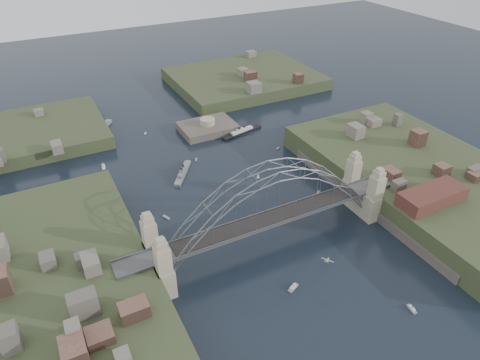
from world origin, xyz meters
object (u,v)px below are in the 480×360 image
(fort_island, at_px, (208,132))
(wharf_shed, at_px, (432,196))
(bridge, at_px, (272,206))
(ocean_liner, at_px, (242,132))
(naval_cruiser_near, at_px, (183,173))
(naval_cruiser_far, at_px, (99,129))

(fort_island, bearing_deg, wharf_shed, -69.15)
(bridge, bearing_deg, wharf_shed, -17.65)
(wharf_shed, bearing_deg, bridge, 162.35)
(bridge, height_order, ocean_liner, bridge)
(naval_cruiser_near, height_order, ocean_liner, naval_cruiser_near)
(bridge, relative_size, fort_island, 3.82)
(fort_island, distance_m, wharf_shed, 90.48)
(bridge, distance_m, naval_cruiser_far, 94.94)
(naval_cruiser_near, xyz_separation_m, ocean_liner, (32.26, 17.70, -0.02))
(wharf_shed, height_order, naval_cruiser_far, wharf_shed)
(wharf_shed, distance_m, ocean_liner, 78.65)
(fort_island, xyz_separation_m, wharf_shed, (32.00, -84.00, 10.34))
(fort_island, distance_m, naval_cruiser_near, 33.76)
(fort_island, height_order, naval_cruiser_far, naval_cruiser_far)
(naval_cruiser_far, height_order, ocean_liner, naval_cruiser_far)
(fort_island, xyz_separation_m, naval_cruiser_near, (-21.01, -26.40, 1.07))
(bridge, height_order, naval_cruiser_near, bridge)
(bridge, bearing_deg, naval_cruiser_near, 101.68)
(bridge, bearing_deg, ocean_liner, 69.23)
(fort_island, height_order, naval_cruiser_near, fort_island)
(bridge, xyz_separation_m, naval_cruiser_near, (-9.01, 43.60, -11.59))
(bridge, xyz_separation_m, ocean_liner, (23.25, 61.30, -11.61))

